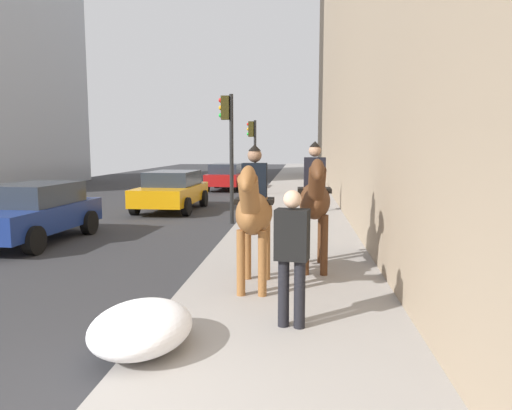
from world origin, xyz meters
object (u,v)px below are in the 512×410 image
object	(u,v)px
car_mid_lane	(33,212)
pedestrian_greeting	(292,249)
traffic_light_far_curb	(253,146)
mounted_horse_near	(254,210)
traffic_light_near_curb	(229,138)
car_far_lane	(172,190)
mounted_horse_far	(315,199)
car_near_lane	(227,176)

from	to	relation	value
car_mid_lane	pedestrian_greeting	bearing A→B (deg)	53.29
traffic_light_far_curb	car_mid_lane	bearing A→B (deg)	158.39
mounted_horse_near	traffic_light_near_curb	distance (m)	7.24
pedestrian_greeting	car_far_lane	xyz separation A→B (m)	(11.35, 4.63, -0.33)
car_mid_lane	traffic_light_far_curb	world-z (taller)	traffic_light_far_curb
mounted_horse_far	car_far_lane	bearing A→B (deg)	-150.85
traffic_light_near_curb	traffic_light_far_curb	xyz separation A→B (m)	(7.62, 0.03, -0.22)
mounted_horse_near	traffic_light_far_curb	world-z (taller)	traffic_light_far_curb
mounted_horse_near	pedestrian_greeting	size ratio (longest dim) A/B	1.33
car_mid_lane	car_near_lane	bearing A→B (deg)	172.86
traffic_light_near_curb	car_mid_lane	bearing A→B (deg)	126.96
mounted_horse_near	pedestrian_greeting	bearing A→B (deg)	21.34
car_near_lane	car_mid_lane	world-z (taller)	same
traffic_light_near_curb	car_near_lane	bearing A→B (deg)	9.20
traffic_light_near_curb	pedestrian_greeting	bearing A→B (deg)	-166.36
mounted_horse_far	traffic_light_near_curb	bearing A→B (deg)	-158.17
mounted_horse_near	car_far_lane	xyz separation A→B (m)	(9.79, 4.01, -0.60)
mounted_horse_near	pedestrian_greeting	xyz separation A→B (m)	(-1.56, -0.62, -0.26)
traffic_light_near_curb	traffic_light_far_curb	bearing A→B (deg)	0.22
traffic_light_near_curb	traffic_light_far_curb	distance (m)	7.63
mounted_horse_far	pedestrian_greeting	size ratio (longest dim) A/B	1.36
car_near_lane	mounted_horse_far	bearing A→B (deg)	-163.70
car_far_lane	car_near_lane	bearing A→B (deg)	176.29
car_mid_lane	traffic_light_far_curb	size ratio (longest dim) A/B	1.14
mounted_horse_far	traffic_light_near_curb	xyz separation A→B (m)	(5.73, 2.42, 1.19)
car_near_lane	car_far_lane	world-z (taller)	same
car_near_lane	traffic_light_far_curb	world-z (taller)	traffic_light_far_curb
mounted_horse_near	pedestrian_greeting	distance (m)	1.70
traffic_light_near_curb	mounted_horse_near	bearing A→B (deg)	-168.24
car_near_lane	car_mid_lane	distance (m)	14.73
traffic_light_far_curb	pedestrian_greeting	bearing A→B (deg)	-172.59
mounted_horse_far	traffic_light_far_curb	distance (m)	13.61
mounted_horse_far	car_mid_lane	size ratio (longest dim) A/B	0.57
car_near_lane	traffic_light_near_curb	xyz separation A→B (m)	(-11.25, -1.82, 1.84)
mounted_horse_near	traffic_light_far_curb	size ratio (longest dim) A/B	0.64
mounted_horse_near	car_far_lane	distance (m)	10.60
mounted_horse_near	car_near_lane	size ratio (longest dim) A/B	0.56
mounted_horse_near	mounted_horse_far	bearing A→B (deg)	142.09
car_near_lane	car_mid_lane	xyz separation A→B (m)	(-14.51, 2.52, -0.00)
mounted_horse_near	car_mid_lane	xyz separation A→B (m)	(3.71, 5.79, -0.60)
car_far_lane	mounted_horse_far	bearing A→B (deg)	31.46
mounted_horse_far	car_mid_lane	xyz separation A→B (m)	(2.46, 6.76, -0.66)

